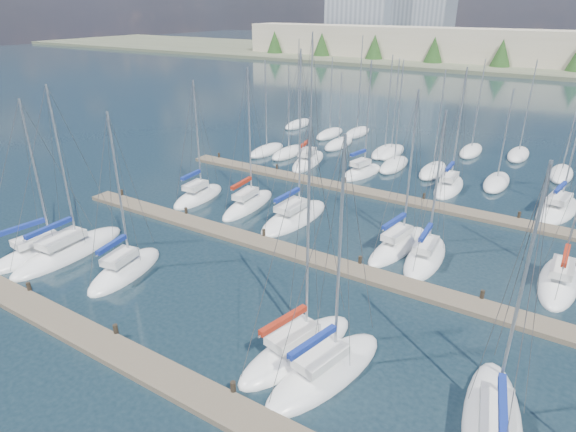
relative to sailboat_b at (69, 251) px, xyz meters
The scene contains 22 objects.
ground 54.46m from the sailboat_b, 74.38° to the left, with size 400.00×400.00×0.00m, color #1B2C36.
dock_near 15.67m from the sailboat_b, 20.70° to the right, with size 44.00×1.93×1.10m.
dock_mid 16.93m from the sailboat_b, 29.99° to the left, with size 44.00×1.93×1.10m.
dock_far 26.82m from the sailboat_b, 56.87° to the left, with size 44.00×1.93×1.10m.
sailboat_b is the anchor object (origin of this frame).
sailboat_q 40.05m from the sailboat_b, 43.17° to the left, with size 4.02×8.26×11.58m.
sailboat_d 19.57m from the sailboat_b, ahead, with size 4.16×8.18×12.92m.
sailboat_c 5.60m from the sailboat_b, ahead, with size 3.66×7.03×11.48m.
sailboat_h 13.13m from the sailboat_b, 87.23° to the left, with size 3.07×6.75×11.36m.
sailboat_e 21.59m from the sailboat_b, ahead, with size 4.24×8.22×12.60m.
sailboat_p 34.22m from the sailboat_b, 54.90° to the left, with size 2.57×7.09×12.15m.
sailboat_o 29.44m from the sailboat_b, 68.80° to the left, with size 3.47×6.71×12.28m.
sailboat_i 15.09m from the sailboat_b, 67.57° to the left, with size 2.81×7.80×12.68m.
sailboat_n 28.22m from the sailboat_b, 82.13° to the left, with size 3.92×8.45×14.65m.
sailboat_a 1.86m from the sailboat_b, 145.41° to the right, with size 3.41×8.37×11.76m.
sailboat_k 24.01m from the sailboat_b, 34.12° to the left, with size 3.19×8.11×12.18m.
sailboat_j 17.46m from the sailboat_b, 52.34° to the left, with size 3.34×8.67×14.28m.
sailboat_l 25.56m from the sailboat_b, 30.06° to the left, with size 2.78×7.34×11.20m.
sailboat_f 29.17m from the sailboat_b, ahead, with size 4.03×9.03×12.52m.
sailboat_m 33.61m from the sailboat_b, 25.10° to the left, with size 2.40×7.62×10.84m.
distant_boats 37.65m from the sailboat_b, 74.10° to the left, with size 36.93×20.75×13.30m.
shoreline 142.41m from the sailboat_b, 89.45° to the left, with size 400.00×60.00×38.00m.
Camera 1 is at (15.11, -10.08, 16.64)m, focal length 30.00 mm.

